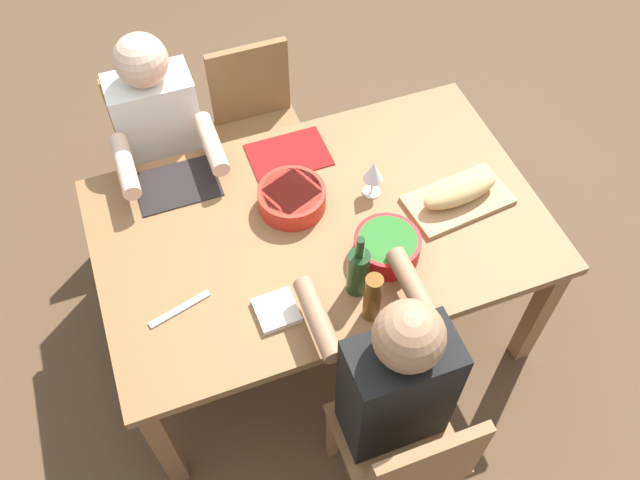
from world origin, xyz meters
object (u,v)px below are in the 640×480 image
object	(u,v)px
cutting_board	(458,200)
wine_glass	(373,173)
serving_bowl_greens	(387,246)
serving_bowl_salad	(292,197)
chair_near_right	(163,147)
napkin_stack	(277,311)
chair_far_center	(407,456)
diner_far_center	(391,382)
wine_bottle	(358,271)
bread_loaf	(460,191)
dining_table	(320,235)
chair_near_center	(258,123)
diner_near_right	(163,142)
beer_bottle	(372,298)

from	to	relation	value
cutting_board	wine_glass	bearing A→B (deg)	-28.27
serving_bowl_greens	serving_bowl_salad	bearing A→B (deg)	-53.68
chair_near_right	serving_bowl_salad	size ratio (longest dim) A/B	3.27
wine_glass	serving_bowl_salad	bearing A→B (deg)	-8.49
serving_bowl_salad	napkin_stack	world-z (taller)	serving_bowl_salad
chair_far_center	serving_bowl_greens	bearing A→B (deg)	-105.51
diner_far_center	wine_bottle	distance (m)	0.38
chair_far_center	bread_loaf	world-z (taller)	same
dining_table	bread_loaf	distance (m)	0.56
chair_near_right	bread_loaf	xyz separation A→B (m)	(-1.00, 0.94, 0.32)
chair_near_center	diner_near_right	distance (m)	0.54
dining_table	wine_bottle	world-z (taller)	wine_bottle
serving_bowl_salad	wine_bottle	distance (m)	0.45
diner_near_right	napkin_stack	bearing A→B (deg)	100.87
diner_far_center	wine_bottle	size ratio (longest dim) A/B	4.14
chair_near_right	beer_bottle	size ratio (longest dim) A/B	3.86
chair_near_center	diner_near_right	size ratio (longest dim) A/B	0.71
serving_bowl_salad	wine_glass	size ratio (longest dim) A/B	1.57
chair_far_center	wine_bottle	distance (m)	0.65
serving_bowl_greens	wine_bottle	size ratio (longest dim) A/B	0.83
chair_far_center	chair_near_right	size ratio (longest dim) A/B	1.00
serving_bowl_greens	wine_bottle	distance (m)	0.19
wine_bottle	wine_glass	bearing A→B (deg)	-119.63
dining_table	bread_loaf	size ratio (longest dim) A/B	5.25
serving_bowl_salad	bread_loaf	size ratio (longest dim) A/B	0.81
serving_bowl_salad	bread_loaf	world-z (taller)	bread_loaf
dining_table	chair_near_right	bearing A→B (deg)	-61.50
serving_bowl_salad	diner_near_right	bearing A→B (deg)	-54.62
dining_table	cutting_board	bearing A→B (deg)	170.67
bread_loaf	dining_table	bearing A→B (deg)	-9.33
serving_bowl_salad	cutting_board	world-z (taller)	serving_bowl_salad
bread_loaf	wine_bottle	world-z (taller)	wine_bottle
dining_table	chair_far_center	size ratio (longest dim) A/B	1.98
cutting_board	bread_loaf	xyz separation A→B (m)	(0.00, 0.00, 0.06)
dining_table	wine_glass	distance (m)	0.32
diner_far_center	diner_near_right	size ratio (longest dim) A/B	1.00
chair_near_center	serving_bowl_salad	world-z (taller)	chair_near_center
serving_bowl_greens	napkin_stack	size ratio (longest dim) A/B	1.72
chair_far_center	serving_bowl_greens	world-z (taller)	chair_far_center
dining_table	chair_near_right	world-z (taller)	chair_near_right
chair_near_center	chair_near_right	world-z (taller)	same
chair_far_center	serving_bowl_salad	xyz separation A→B (m)	(0.07, -0.97, 0.31)
chair_near_center	serving_bowl_greens	bearing A→B (deg)	99.32
chair_near_center	cutting_board	bearing A→B (deg)	119.66
napkin_stack	bread_loaf	bearing A→B (deg)	-164.54
bread_loaf	napkin_stack	world-z (taller)	bread_loaf
diner_near_right	beer_bottle	xyz separation A→B (m)	(-0.49, 1.10, 0.15)
diner_far_center	napkin_stack	bearing A→B (deg)	-52.42
dining_table	chair_far_center	xyz separation A→B (m)	(0.00, 0.85, -0.18)
diner_far_center	diner_near_right	xyz separation A→B (m)	(0.46, -1.34, 0.00)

